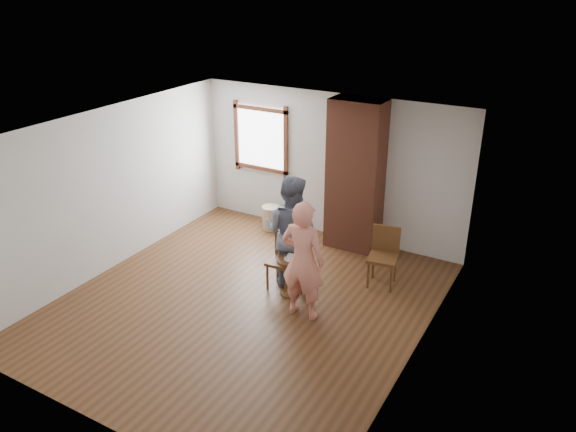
% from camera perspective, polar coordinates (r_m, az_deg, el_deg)
% --- Properties ---
extents(ground, '(5.50, 5.50, 0.00)m').
position_cam_1_polar(ground, '(8.34, -4.36, -8.83)').
color(ground, brown).
rests_on(ground, ground).
extents(room_shell, '(5.04, 5.52, 2.62)m').
position_cam_1_polar(room_shell, '(8.02, -2.69, 4.27)').
color(room_shell, silver).
rests_on(room_shell, ground).
extents(brick_chimney, '(0.90, 0.50, 2.60)m').
position_cam_1_polar(brick_chimney, '(9.49, 6.86, 4.05)').
color(brick_chimney, brown).
rests_on(brick_chimney, ground).
extents(stoneware_crock, '(0.43, 0.43, 0.44)m').
position_cam_1_polar(stoneware_crock, '(10.49, -1.72, -0.15)').
color(stoneware_crock, tan).
rests_on(stoneware_crock, ground).
extents(dark_pot, '(0.19, 0.19, 0.17)m').
position_cam_1_polar(dark_pot, '(10.41, -0.32, -1.16)').
color(dark_pot, black).
rests_on(dark_pot, ground).
extents(dining_chair_left, '(0.42, 0.42, 0.85)m').
position_cam_1_polar(dining_chair_left, '(8.55, -0.44, -4.16)').
color(dining_chair_left, brown).
rests_on(dining_chair_left, ground).
extents(dining_chair_right, '(0.49, 0.49, 0.92)m').
position_cam_1_polar(dining_chair_right, '(8.71, 9.72, -3.70)').
color(dining_chair_right, brown).
rests_on(dining_chair_right, ground).
extents(side_table, '(0.40, 0.40, 0.60)m').
position_cam_1_polar(side_table, '(8.32, 0.20, -5.58)').
color(side_table, brown).
rests_on(side_table, ground).
extents(cake_plate, '(0.18, 0.18, 0.01)m').
position_cam_1_polar(cake_plate, '(8.23, 0.20, -4.36)').
color(cake_plate, white).
rests_on(cake_plate, side_table).
extents(cake_slice, '(0.08, 0.07, 0.06)m').
position_cam_1_polar(cake_slice, '(8.21, 0.26, -4.17)').
color(cake_slice, white).
rests_on(cake_slice, cake_plate).
extents(man, '(0.90, 0.72, 1.77)m').
position_cam_1_polar(man, '(8.40, 0.27, -1.57)').
color(man, '#141B37').
rests_on(man, ground).
extents(person_pink, '(0.65, 0.44, 1.73)m').
position_cam_1_polar(person_pink, '(7.63, 1.52, -4.53)').
color(person_pink, '#F8917C').
rests_on(person_pink, ground).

